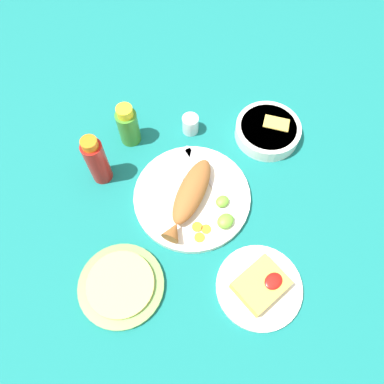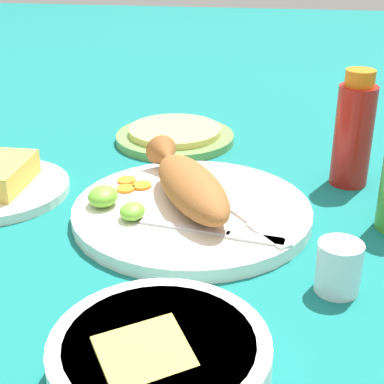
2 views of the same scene
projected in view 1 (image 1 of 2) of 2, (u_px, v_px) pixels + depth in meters
ground_plane at (192, 198)px, 1.02m from camera, size 4.00×4.00×0.00m
main_plate at (192, 197)px, 1.02m from camera, size 0.32×0.32×0.02m
fried_fish at (190, 195)px, 0.98m from camera, size 0.25×0.16×0.05m
fork_near at (184, 170)px, 1.04m from camera, size 0.15×0.13×0.00m
fork_far at (202, 170)px, 1.04m from camera, size 0.04×0.18×0.00m
carrot_slice_near at (197, 227)px, 0.97m from camera, size 0.03×0.03×0.00m
carrot_slice_mid at (199, 237)px, 0.95m from camera, size 0.03×0.03×0.00m
carrot_slice_far at (206, 229)px, 0.96m from camera, size 0.03×0.03×0.00m
lime_wedge_main at (225, 221)px, 0.96m from camera, size 0.05×0.04×0.03m
lime_wedge_side at (222, 201)px, 0.99m from camera, size 0.04×0.03×0.02m
hot_sauce_bottle_red at (97, 161)px, 0.98m from camera, size 0.06×0.06×0.17m
hot_sauce_bottle_green at (128, 126)px, 1.06m from camera, size 0.06×0.06×0.14m
salt_cup at (190, 125)px, 1.10m from camera, size 0.05×0.05×0.06m
side_plate_fries at (259, 287)px, 0.91m from camera, size 0.21×0.21×0.01m
fries_pile at (261, 285)px, 0.89m from camera, size 0.12×0.09×0.04m
guacamole_bowl at (268, 130)px, 1.10m from camera, size 0.19×0.19×0.06m
tortilla_plate at (121, 286)px, 0.91m from camera, size 0.21×0.21×0.01m
tortilla_stack at (120, 284)px, 0.90m from camera, size 0.16×0.16×0.01m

